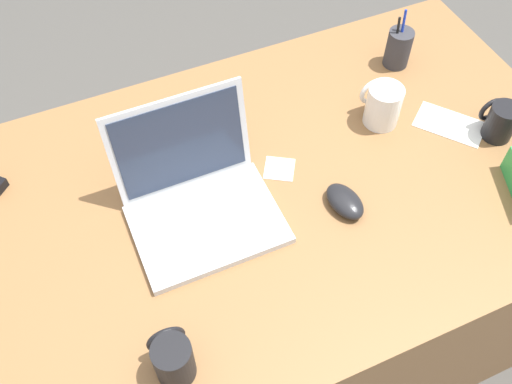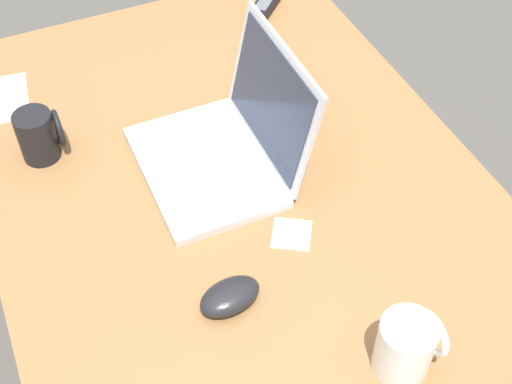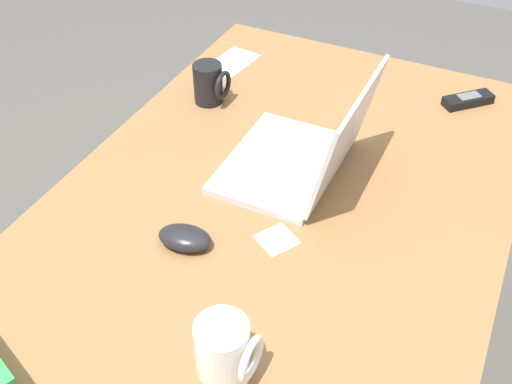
{
  "view_description": "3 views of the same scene",
  "coord_description": "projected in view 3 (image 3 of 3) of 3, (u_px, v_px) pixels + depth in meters",
  "views": [
    {
      "loc": [
        -0.37,
        -0.74,
        1.82
      ],
      "look_at": [
        -0.07,
        -0.07,
        0.83
      ],
      "focal_mm": 40.66,
      "sensor_mm": 36.0,
      "label": 1
    },
    {
      "loc": [
        0.74,
        -0.34,
        1.74
      ],
      "look_at": [
        -0.04,
        0.01,
        0.78
      ],
      "focal_mm": 49.58,
      "sensor_mm": 36.0,
      "label": 2
    },
    {
      "loc": [
        0.82,
        0.37,
        1.6
      ],
      "look_at": [
        -0.04,
        -0.04,
        0.76
      ],
      "focal_mm": 42.7,
      "sensor_mm": 36.0,
      "label": 3
    }
  ],
  "objects": [
    {
      "name": "laptop",
      "position": [
        302.0,
        155.0,
        1.34
      ],
      "size": [
        0.32,
        0.29,
        0.25
      ],
      "color": "silver",
      "rests_on": "desk"
    },
    {
      "name": "paper_note_left",
      "position": [
        277.0,
        240.0,
        1.21
      ],
      "size": [
        0.1,
        0.1,
        0.0
      ],
      "primitive_type": "cube",
      "rotation": [
        0.0,
        0.0,
        -0.55
      ],
      "color": "white",
      "rests_on": "desk"
    },
    {
      "name": "coffee_mug_tall",
      "position": [
        225.0,
        349.0,
        0.96
      ],
      "size": [
        0.09,
        0.1,
        0.11
      ],
      "color": "white",
      "rests_on": "desk"
    },
    {
      "name": "paper_note_near_laptop",
      "position": [
        232.0,
        62.0,
        1.75
      ],
      "size": [
        0.17,
        0.12,
        0.0
      ],
      "primitive_type": "cube",
      "rotation": [
        0.0,
        0.0,
        -0.13
      ],
      "color": "white",
      "rests_on": "desk"
    },
    {
      "name": "coffee_mug_white",
      "position": [
        210.0,
        83.0,
        1.56
      ],
      "size": [
        0.08,
        0.09,
        0.11
      ],
      "color": "black",
      "rests_on": "desk"
    },
    {
      "name": "computer_mouse",
      "position": [
        185.0,
        238.0,
        1.19
      ],
      "size": [
        0.08,
        0.12,
        0.04
      ],
      "primitive_type": "ellipsoid",
      "rotation": [
        0.0,
        0.0,
        0.15
      ],
      "color": "black",
      "rests_on": "desk"
    },
    {
      "name": "cordless_phone",
      "position": [
        468.0,
        100.0,
        1.58
      ],
      "size": [
        0.12,
        0.12,
        0.03
      ],
      "color": "black",
      "rests_on": "desk"
    },
    {
      "name": "desk",
      "position": [
        264.0,
        329.0,
        1.49
      ],
      "size": [
        1.56,
        0.93,
        0.73
      ],
      "primitive_type": "cube",
      "color": "olive",
      "rests_on": "ground"
    }
  ]
}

